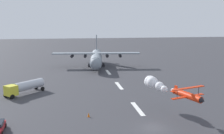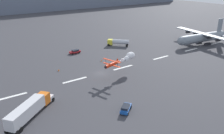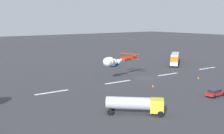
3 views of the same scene
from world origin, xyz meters
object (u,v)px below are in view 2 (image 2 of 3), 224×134
stunt_biplane_red (126,58)px  traffic_cone_near (59,70)px  cargo_transport_plane (201,38)px  airport_staff_sedan (75,51)px  fuel_tanker_truck (118,42)px  traffic_cone_far (101,60)px  semi_truck_orange (30,109)px  followme_car_yellow (126,108)px

stunt_biplane_red → traffic_cone_near: bearing=143.0°
cargo_transport_plane → airport_staff_sedan: (-53.32, 20.98, -2.57)m
fuel_tanker_truck → traffic_cone_far: size_ratio=11.36×
stunt_biplane_red → traffic_cone_far: stunt_biplane_red is taller
stunt_biplane_red → semi_truck_orange: 34.63m
semi_truck_orange → traffic_cone_near: semi_truck_orange is taller
airport_staff_sedan → traffic_cone_far: bearing=-74.8°
traffic_cone_near → traffic_cone_far: size_ratio=1.00×
semi_truck_orange → traffic_cone_far: bearing=34.2°
cargo_transport_plane → followme_car_yellow: (-62.92, -25.44, -2.57)m
fuel_tanker_truck → cargo_transport_plane: bearing=-32.0°
followme_car_yellow → traffic_cone_far: 34.93m
cargo_transport_plane → airport_staff_sedan: size_ratio=6.99×
cargo_transport_plane → airport_staff_sedan: 57.36m
cargo_transport_plane → traffic_cone_far: (-49.47, 6.80, -3.00)m
fuel_tanker_truck → semi_truck_orange: bearing=-144.5°
fuel_tanker_truck → followme_car_yellow: (-30.72, -45.60, -0.94)m
airport_staff_sedan → cargo_transport_plane: bearing=-21.5°
traffic_cone_near → traffic_cone_far: (16.81, -0.03, 0.00)m
airport_staff_sedan → stunt_biplane_red: bearing=-80.1°
followme_car_yellow → traffic_cone_near: (-3.37, 32.28, -0.44)m
stunt_biplane_red → traffic_cone_far: size_ratio=19.60×
stunt_biplane_red → traffic_cone_near: (-17.77, 13.37, -4.55)m
followme_car_yellow → fuel_tanker_truck: bearing=56.0°
cargo_transport_plane → airport_staff_sedan: cargo_transport_plane is taller
semi_truck_orange → followme_car_yellow: semi_truck_orange is taller
cargo_transport_plane → stunt_biplane_red: size_ratio=2.17×
traffic_cone_far → airport_staff_sedan: bearing=105.2°
cargo_transport_plane → stunt_biplane_red: cargo_transport_plane is taller
semi_truck_orange → followme_car_yellow: size_ratio=2.94×
traffic_cone_near → stunt_biplane_red: bearing=-37.0°
stunt_biplane_red → followme_car_yellow: size_ratio=3.22×
semi_truck_orange → fuel_tanker_truck: (49.72, 35.41, -0.38)m
cargo_transport_plane → followme_car_yellow: bearing=-158.0°
cargo_transport_plane → fuel_tanker_truck: size_ratio=3.75×
followme_car_yellow → cargo_transport_plane: bearing=22.0°
fuel_tanker_truck → traffic_cone_near: size_ratio=11.36×
airport_staff_sedan → traffic_cone_far: size_ratio=6.10×
airport_staff_sedan → fuel_tanker_truck: bearing=-2.2°
followme_car_yellow → airport_staff_sedan: bearing=78.3°
traffic_cone_far → stunt_biplane_red: bearing=-85.9°
followme_car_yellow → traffic_cone_near: followme_car_yellow is taller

